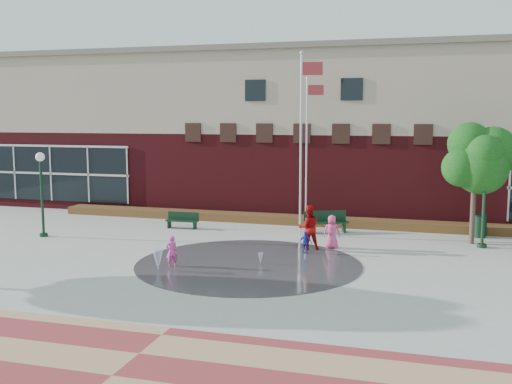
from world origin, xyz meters
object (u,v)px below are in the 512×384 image
(flagpole_right, at_px, (302,134))
(bench_left, at_px, (182,224))
(trash_can, at_px, (480,226))
(child_splash, at_px, (172,251))
(flagpole_left, at_px, (307,144))

(flagpole_right, xyz_separation_m, bench_left, (-5.94, 0.05, -4.40))
(flagpole_right, xyz_separation_m, trash_can, (7.86, 1.88, -4.12))
(flagpole_right, bearing_deg, bench_left, 163.64)
(bench_left, relative_size, trash_can, 1.52)
(flagpole_right, bearing_deg, trash_can, -2.35)
(flagpole_right, xyz_separation_m, child_splash, (-3.36, -6.92, -4.08))
(bench_left, distance_m, trash_can, 13.92)
(flagpole_left, height_order, child_splash, flagpole_left)
(flagpole_left, relative_size, trash_can, 6.94)
(trash_can, height_order, child_splash, child_splash)
(trash_can, relative_size, child_splash, 0.91)
(flagpole_right, distance_m, bench_left, 7.39)
(flagpole_left, xyz_separation_m, child_splash, (-3.17, -9.14, -3.52))
(trash_can, distance_m, child_splash, 14.26)
(bench_left, xyz_separation_m, trash_can, (13.79, 1.83, 0.28))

